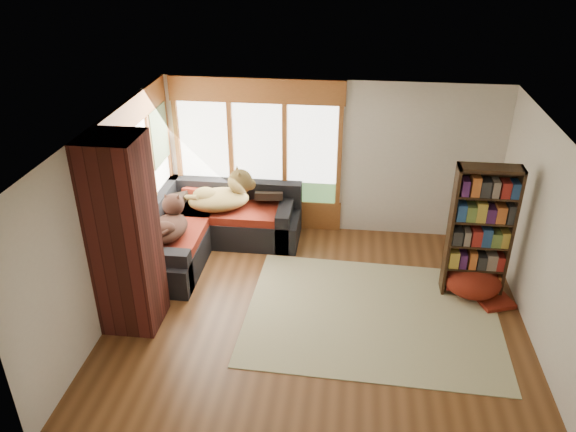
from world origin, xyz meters
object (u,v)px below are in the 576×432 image
(bookshelf, at_px, (480,233))
(area_rug, at_px, (372,314))
(sectional_sofa, at_px, (206,228))
(dog_brindle, at_px, (170,224))
(dog_tan, at_px, (224,196))
(pouf, at_px, (473,279))
(brick_chimney, at_px, (124,236))

(bookshelf, bearing_deg, area_rug, -153.28)
(sectional_sofa, height_order, dog_brindle, dog_brindle)
(dog_brindle, bearing_deg, bookshelf, -91.30)
(sectional_sofa, relative_size, dog_tan, 1.90)
(dog_tan, height_order, dog_brindle, dog_tan)
(pouf, height_order, dog_tan, dog_tan)
(area_rug, distance_m, bookshelf, 1.85)
(pouf, relative_size, dog_brindle, 0.91)
(brick_chimney, relative_size, bookshelf, 1.33)
(dog_tan, xyz_separation_m, dog_brindle, (-0.62, -0.92, -0.05))
(dog_brindle, bearing_deg, brick_chimney, 174.85)
(pouf, distance_m, dog_tan, 4.00)
(brick_chimney, relative_size, dog_brindle, 2.97)
(brick_chimney, height_order, pouf, brick_chimney)
(area_rug, xyz_separation_m, dog_tan, (-2.40, 1.75, 0.82))
(brick_chimney, distance_m, sectional_sofa, 2.32)
(sectional_sofa, relative_size, area_rug, 0.65)
(pouf, bearing_deg, brick_chimney, -165.60)
(pouf, relative_size, dog_tan, 0.69)
(brick_chimney, relative_size, sectional_sofa, 1.18)
(sectional_sofa, distance_m, bookshelf, 4.24)
(sectional_sofa, height_order, bookshelf, bookshelf)
(area_rug, xyz_separation_m, bookshelf, (1.40, 0.71, 0.97))
(sectional_sofa, bearing_deg, brick_chimney, -104.83)
(sectional_sofa, xyz_separation_m, area_rug, (2.69, -1.57, -0.30))
(brick_chimney, bearing_deg, area_rug, 8.71)
(bookshelf, xyz_separation_m, dog_brindle, (-4.42, 0.12, -0.21))
(bookshelf, distance_m, dog_brindle, 4.42)
(pouf, bearing_deg, bookshelf, 130.06)
(pouf, xyz_separation_m, dog_brindle, (-4.43, 0.13, 0.55))
(brick_chimney, xyz_separation_m, sectional_sofa, (0.45, 2.05, -1.00))
(sectional_sofa, relative_size, pouf, 2.75)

